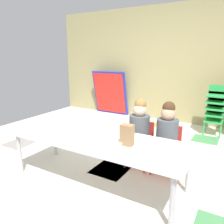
{
  "coord_description": "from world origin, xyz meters",
  "views": [
    {
      "loc": [
        1.37,
        -2.73,
        1.44
      ],
      "look_at": [
        0.07,
        -0.52,
        0.8
      ],
      "focal_mm": 36.02,
      "sensor_mm": 36.0,
      "label": 1
    }
  ],
  "objects": [
    {
      "name": "back_wall",
      "position": [
        0.0,
        2.25,
        1.25
      ],
      "size": [
        5.91,
        0.1,
        2.51
      ],
      "primitive_type": "cube",
      "color": "tan",
      "rests_on": "ground_plane"
    },
    {
      "name": "paper_plate_center_table",
      "position": [
        -0.34,
        -0.6,
        0.55
      ],
      "size": [
        0.18,
        0.18,
        0.01
      ],
      "primitive_type": "cylinder",
      "color": "white",
      "rests_on": "craft_table"
    },
    {
      "name": "donut_powdered_on_plate",
      "position": [
        -0.67,
        -0.78,
        0.57
      ],
      "size": [
        0.1,
        0.1,
        0.03
      ],
      "primitive_type": "torus",
      "color": "white",
      "rests_on": "craft_table"
    },
    {
      "name": "paper_bag_brown",
      "position": [
        0.4,
        -0.79,
        0.66
      ],
      "size": [
        0.13,
        0.09,
        0.22
      ],
      "primitive_type": "cube",
      "color": "#9E754C",
      "rests_on": "craft_table"
    },
    {
      "name": "folded_activity_table",
      "position": [
        -1.5,
        2.06,
        0.54
      ],
      "size": [
        0.9,
        0.29,
        1.09
      ],
      "color": "#1E33BF",
      "rests_on": "ground_plane"
    },
    {
      "name": "seated_child_near_camera",
      "position": [
        0.28,
        -0.17,
        0.55
      ],
      "size": [
        0.32,
        0.31,
        0.92
      ],
      "color": "red",
      "rests_on": "ground_plane"
    },
    {
      "name": "paper_plate_near_edge",
      "position": [
        -0.67,
        -0.78,
        0.55
      ],
      "size": [
        0.18,
        0.18,
        0.01
      ],
      "primitive_type": "cylinder",
      "color": "white",
      "rests_on": "craft_table"
    },
    {
      "name": "craft_table",
      "position": [
        0.02,
        -0.77,
        0.51
      ],
      "size": [
        2.08,
        0.74,
        0.55
      ],
      "color": "white",
      "rests_on": "ground_plane"
    },
    {
      "name": "ground_plane",
      "position": [
        0.01,
        0.0,
        -0.01
      ],
      "size": [
        5.91,
        4.51,
        0.02
      ],
      "color": "silver"
    },
    {
      "name": "kid_chair_green_stack",
      "position": [
        0.97,
        1.75,
        0.52
      ],
      "size": [
        0.32,
        0.3,
        0.92
      ],
      "color": "green",
      "rests_on": "ground_plane"
    },
    {
      "name": "donut_powdered_loose",
      "position": [
        0.31,
        -0.81,
        0.57
      ],
      "size": [
        0.13,
        0.13,
        0.04
      ],
      "primitive_type": "torus",
      "color": "white",
      "rests_on": "craft_table"
    },
    {
      "name": "seated_child_middle_seat",
      "position": [
        0.64,
        -0.17,
        0.55
      ],
      "size": [
        0.32,
        0.31,
        0.92
      ],
      "color": "red",
      "rests_on": "ground_plane"
    }
  ]
}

